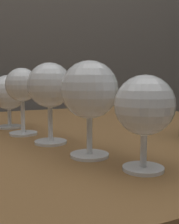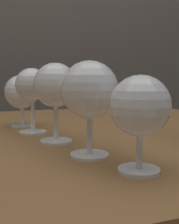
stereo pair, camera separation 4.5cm
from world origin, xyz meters
name	(u,v)px [view 1 (the left image)]	position (x,y,z in m)	size (l,w,h in m)	color
dining_table	(30,173)	(0.00, 0.00, 0.62)	(1.18, 0.89, 0.71)	brown
wine_glass_port	(145,107)	(0.08, -0.32, 0.79)	(0.08, 0.08, 0.13)	white
wine_glass_pinot	(90,91)	(0.04, -0.23, 0.81)	(0.09, 0.09, 0.15)	white
wine_glass_amber	(50,86)	(0.01, -0.11, 0.82)	(0.08, 0.08, 0.15)	white
wine_glass_chardonnay	(22,86)	(-0.01, -0.01, 0.81)	(0.07, 0.07, 0.15)	white
wine_glass_empty	(9,93)	(-0.02, 0.09, 0.79)	(0.09, 0.09, 0.13)	white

